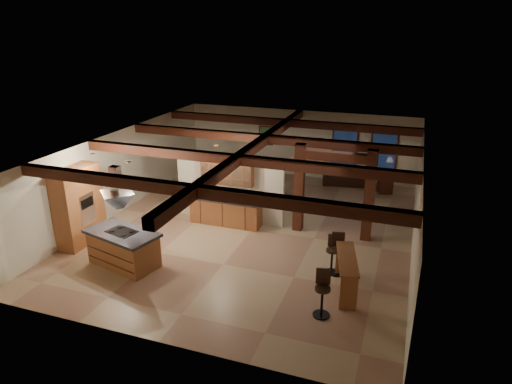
% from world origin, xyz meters
% --- Properties ---
extents(ground, '(12.00, 12.00, 0.00)m').
position_xyz_m(ground, '(0.00, 0.00, 0.00)').
color(ground, tan).
rests_on(ground, ground).
extents(room_walls, '(12.00, 12.00, 12.00)m').
position_xyz_m(room_walls, '(0.00, 0.00, 1.78)').
color(room_walls, beige).
rests_on(room_walls, ground).
extents(ceiling_beams, '(10.00, 12.00, 0.28)m').
position_xyz_m(ceiling_beams, '(0.00, 0.00, 2.76)').
color(ceiling_beams, '#3A1A0E').
rests_on(ceiling_beams, room_walls).
extents(timber_posts, '(2.50, 0.30, 2.90)m').
position_xyz_m(timber_posts, '(2.50, 0.50, 1.76)').
color(timber_posts, '#3A1A0E').
rests_on(timber_posts, ground).
extents(partition_wall, '(3.80, 0.18, 2.20)m').
position_xyz_m(partition_wall, '(-1.00, 0.50, 1.10)').
color(partition_wall, beige).
rests_on(partition_wall, ground).
extents(pantry_cabinet, '(0.67, 1.60, 2.40)m').
position_xyz_m(pantry_cabinet, '(-4.67, -2.60, 1.20)').
color(pantry_cabinet, brown).
rests_on(pantry_cabinet, ground).
extents(back_counter, '(2.50, 0.66, 0.94)m').
position_xyz_m(back_counter, '(-1.00, 0.11, 0.48)').
color(back_counter, brown).
rests_on(back_counter, ground).
extents(upper_display_cabinet, '(1.80, 0.36, 0.95)m').
position_xyz_m(upper_display_cabinet, '(-1.00, 0.31, 1.85)').
color(upper_display_cabinet, brown).
rests_on(upper_display_cabinet, partition_wall).
extents(range_hood, '(1.10, 1.10, 1.40)m').
position_xyz_m(range_hood, '(-2.63, -3.37, 1.78)').
color(range_hood, silver).
rests_on(range_hood, room_walls).
extents(back_windows, '(2.70, 0.07, 1.70)m').
position_xyz_m(back_windows, '(2.80, 5.93, 1.50)').
color(back_windows, '#3A1A0E').
rests_on(back_windows, room_walls).
extents(framed_art, '(0.65, 0.05, 0.85)m').
position_xyz_m(framed_art, '(-1.50, 5.94, 1.70)').
color(framed_art, '#3A1A0E').
rests_on(framed_art, room_walls).
extents(recessed_cans, '(3.16, 2.46, 0.03)m').
position_xyz_m(recessed_cans, '(-2.53, -1.93, 2.87)').
color(recessed_cans, silver).
rests_on(recessed_cans, room_walls).
extents(kitchen_island, '(2.27, 1.57, 1.03)m').
position_xyz_m(kitchen_island, '(-2.63, -3.37, 0.52)').
color(kitchen_island, brown).
rests_on(kitchen_island, ground).
extents(dining_table, '(1.80, 1.29, 0.57)m').
position_xyz_m(dining_table, '(-0.69, 2.66, 0.28)').
color(dining_table, '#422310').
rests_on(dining_table, ground).
extents(sofa, '(2.22, 1.21, 0.61)m').
position_xyz_m(sofa, '(2.29, 5.49, 0.31)').
color(sofa, black).
rests_on(sofa, ground).
extents(microwave, '(0.50, 0.36, 0.26)m').
position_xyz_m(microwave, '(-0.84, 0.11, 1.07)').
color(microwave, '#AFB0B4').
rests_on(microwave, back_counter).
extents(bar_counter, '(0.84, 1.87, 0.95)m').
position_xyz_m(bar_counter, '(3.45, -2.67, 0.64)').
color(bar_counter, brown).
rests_on(bar_counter, ground).
extents(side_table, '(0.65, 0.65, 0.63)m').
position_xyz_m(side_table, '(3.83, 4.98, 0.31)').
color(side_table, '#3A1A0E').
rests_on(side_table, ground).
extents(table_lamp, '(0.27, 0.27, 0.32)m').
position_xyz_m(table_lamp, '(3.83, 4.98, 0.85)').
color(table_lamp, black).
rests_on(table_lamp, side_table).
extents(bar_stool_a, '(0.40, 0.42, 1.15)m').
position_xyz_m(bar_stool_a, '(3.09, -3.88, 0.58)').
color(bar_stool_a, black).
rests_on(bar_stool_a, ground).
extents(bar_stool_b, '(0.41, 0.42, 1.16)m').
position_xyz_m(bar_stool_b, '(3.09, -1.87, 0.59)').
color(bar_stool_b, black).
rests_on(bar_stool_b, ground).
extents(bar_stool_c, '(0.37, 0.37, 1.07)m').
position_xyz_m(bar_stool_c, '(2.96, -1.86, 0.54)').
color(bar_stool_c, black).
rests_on(bar_stool_c, ground).
extents(dining_chairs, '(1.79, 1.79, 1.05)m').
position_xyz_m(dining_chairs, '(-0.69, 2.66, 0.54)').
color(dining_chairs, '#3A1A0E').
rests_on(dining_chairs, ground).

